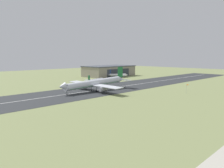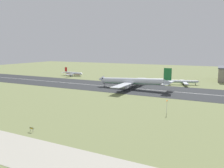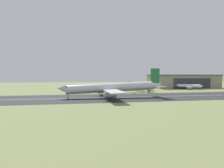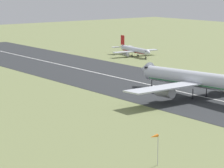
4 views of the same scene
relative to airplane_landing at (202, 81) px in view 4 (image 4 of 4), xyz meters
name	(u,v)px [view 4 (image 4 of 4)]	position (x,y,z in m)	size (l,w,h in m)	color
ground_plane	(48,149)	(13.97, -60.77, -5.36)	(616.86, 616.86, 0.00)	#7A8451
airplane_landing	(202,81)	(0.00, 0.00, 0.00)	(56.96, 51.67, 15.96)	silver
airplane_parked_centre	(135,50)	(-82.81, 43.76, -2.63)	(26.09, 23.22, 8.79)	silver
windsock_pole	(154,138)	(35.33, -50.71, 0.07)	(0.77, 2.20, 6.13)	#B7B7BC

